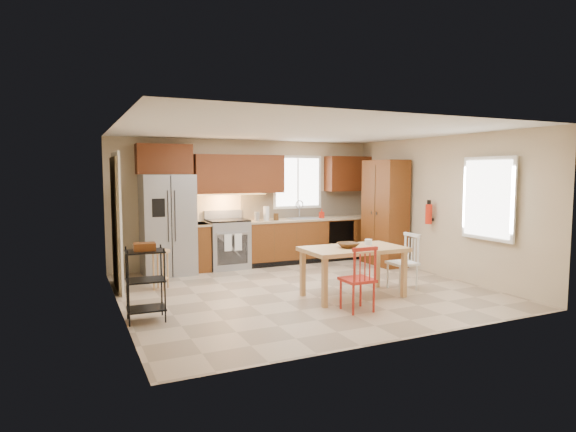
# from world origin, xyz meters

# --- Properties ---
(floor) EXTENTS (5.50, 5.50, 0.00)m
(floor) POSITION_xyz_m (0.00, 0.00, 0.00)
(floor) COLOR tan
(floor) RESTS_ON ground
(ceiling) EXTENTS (5.50, 5.00, 0.02)m
(ceiling) POSITION_xyz_m (0.00, 0.00, 2.50)
(ceiling) COLOR silver
(ceiling) RESTS_ON ground
(wall_back) EXTENTS (5.50, 0.02, 2.50)m
(wall_back) POSITION_xyz_m (0.00, 2.50, 1.25)
(wall_back) COLOR #CCB793
(wall_back) RESTS_ON ground
(wall_front) EXTENTS (5.50, 0.02, 2.50)m
(wall_front) POSITION_xyz_m (0.00, -2.50, 1.25)
(wall_front) COLOR #CCB793
(wall_front) RESTS_ON ground
(wall_left) EXTENTS (0.02, 5.00, 2.50)m
(wall_left) POSITION_xyz_m (-2.75, 0.00, 1.25)
(wall_left) COLOR #CCB793
(wall_left) RESTS_ON ground
(wall_right) EXTENTS (0.02, 5.00, 2.50)m
(wall_right) POSITION_xyz_m (2.75, 0.00, 1.25)
(wall_right) COLOR #CCB793
(wall_right) RESTS_ON ground
(refrigerator) EXTENTS (0.92, 0.75, 1.82)m
(refrigerator) POSITION_xyz_m (-1.70, 2.12, 0.91)
(refrigerator) COLOR gray
(refrigerator) RESTS_ON floor
(range_stove) EXTENTS (0.76, 0.63, 0.92)m
(range_stove) POSITION_xyz_m (-0.55, 2.19, 0.46)
(range_stove) COLOR gray
(range_stove) RESTS_ON floor
(base_cabinet_narrow) EXTENTS (0.30, 0.60, 0.90)m
(base_cabinet_narrow) POSITION_xyz_m (-1.10, 2.20, 0.45)
(base_cabinet_narrow) COLOR #5F2E11
(base_cabinet_narrow) RESTS_ON floor
(base_cabinet_run) EXTENTS (2.92, 0.60, 0.90)m
(base_cabinet_run) POSITION_xyz_m (1.29, 2.20, 0.45)
(base_cabinet_run) COLOR #5F2E11
(base_cabinet_run) RESTS_ON floor
(dishwasher) EXTENTS (0.60, 0.02, 0.78)m
(dishwasher) POSITION_xyz_m (1.85, 1.91, 0.45)
(dishwasher) COLOR black
(dishwasher) RESTS_ON floor
(backsplash) EXTENTS (2.92, 0.03, 0.55)m
(backsplash) POSITION_xyz_m (1.29, 2.48, 1.18)
(backsplash) COLOR beige
(backsplash) RESTS_ON wall_back
(upper_over_fridge) EXTENTS (1.00, 0.35, 0.55)m
(upper_over_fridge) POSITION_xyz_m (-1.70, 2.33, 2.10)
(upper_over_fridge) COLOR #55240E
(upper_over_fridge) RESTS_ON wall_back
(upper_left_block) EXTENTS (1.80, 0.35, 0.75)m
(upper_left_block) POSITION_xyz_m (-0.25, 2.33, 1.83)
(upper_left_block) COLOR #55240E
(upper_left_block) RESTS_ON wall_back
(upper_right_block) EXTENTS (1.00, 0.35, 0.75)m
(upper_right_block) POSITION_xyz_m (2.25, 2.33, 1.83)
(upper_right_block) COLOR #55240E
(upper_right_block) RESTS_ON wall_back
(window_back) EXTENTS (1.12, 0.04, 1.12)m
(window_back) POSITION_xyz_m (1.10, 2.48, 1.65)
(window_back) COLOR white
(window_back) RESTS_ON wall_back
(sink) EXTENTS (0.62, 0.46, 0.16)m
(sink) POSITION_xyz_m (1.10, 2.20, 0.86)
(sink) COLOR gray
(sink) RESTS_ON base_cabinet_run
(undercab_glow) EXTENTS (1.60, 0.30, 0.01)m
(undercab_glow) POSITION_xyz_m (-0.55, 2.30, 1.43)
(undercab_glow) COLOR #FFBF66
(undercab_glow) RESTS_ON wall_back
(soap_bottle) EXTENTS (0.09, 0.09, 0.19)m
(soap_bottle) POSITION_xyz_m (1.48, 2.10, 1.00)
(soap_bottle) COLOR red
(soap_bottle) RESTS_ON base_cabinet_run
(paper_towel) EXTENTS (0.12, 0.12, 0.28)m
(paper_towel) POSITION_xyz_m (0.25, 2.15, 1.04)
(paper_towel) COLOR silver
(paper_towel) RESTS_ON base_cabinet_run
(canister_steel) EXTENTS (0.11, 0.11, 0.18)m
(canister_steel) POSITION_xyz_m (0.05, 2.15, 0.99)
(canister_steel) COLOR gray
(canister_steel) RESTS_ON base_cabinet_run
(canister_wood) EXTENTS (0.10, 0.10, 0.14)m
(canister_wood) POSITION_xyz_m (0.45, 2.12, 0.97)
(canister_wood) COLOR #4D2E14
(canister_wood) RESTS_ON base_cabinet_run
(pantry) EXTENTS (0.50, 0.95, 2.10)m
(pantry) POSITION_xyz_m (2.43, 1.20, 1.05)
(pantry) COLOR #5F2E11
(pantry) RESTS_ON floor
(fire_extinguisher) EXTENTS (0.12, 0.12, 0.36)m
(fire_extinguisher) POSITION_xyz_m (2.63, 0.15, 1.10)
(fire_extinguisher) COLOR red
(fire_extinguisher) RESTS_ON wall_right
(window_right) EXTENTS (0.04, 1.02, 1.32)m
(window_right) POSITION_xyz_m (2.68, -1.15, 1.45)
(window_right) COLOR white
(window_right) RESTS_ON wall_right
(doorway) EXTENTS (0.04, 0.95, 2.10)m
(doorway) POSITION_xyz_m (-2.67, 1.30, 1.05)
(doorway) COLOR #8C7A59
(doorway) RESTS_ON wall_left
(dining_table) EXTENTS (1.51, 0.86, 0.73)m
(dining_table) POSITION_xyz_m (0.50, -0.66, 0.37)
(dining_table) COLOR tan
(dining_table) RESTS_ON floor
(chair_red) EXTENTS (0.42, 0.42, 0.88)m
(chair_red) POSITION_xyz_m (0.15, -1.31, 0.44)
(chair_red) COLOR #B0261B
(chair_red) RESTS_ON floor
(chair_white) EXTENTS (0.42, 0.42, 0.88)m
(chair_white) POSITION_xyz_m (1.45, -0.61, 0.44)
(chair_white) COLOR silver
(chair_white) RESTS_ON floor
(table_bowl) EXTENTS (0.31, 0.31, 0.07)m
(table_bowl) POSITION_xyz_m (0.41, -0.66, 0.74)
(table_bowl) COLOR #4D2E14
(table_bowl) RESTS_ON dining_table
(table_jar) EXTENTS (0.11, 0.11, 0.12)m
(table_jar) POSITION_xyz_m (0.83, -0.57, 0.77)
(table_jar) COLOR silver
(table_jar) RESTS_ON dining_table
(bar_stool) EXTENTS (0.40, 0.40, 0.63)m
(bar_stool) POSITION_xyz_m (-2.04, 1.00, 0.32)
(bar_stool) COLOR tan
(bar_stool) RESTS_ON floor
(utility_cart) EXTENTS (0.49, 0.39, 0.94)m
(utility_cart) POSITION_xyz_m (-2.50, -0.58, 0.47)
(utility_cart) COLOR black
(utility_cart) RESTS_ON floor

